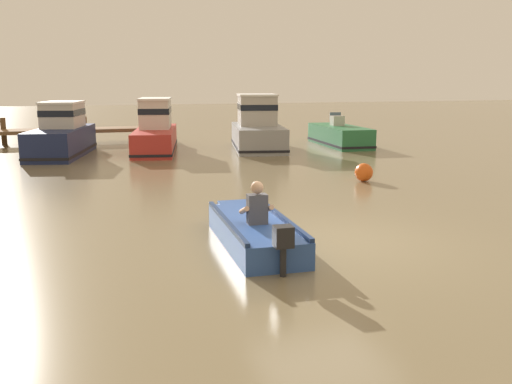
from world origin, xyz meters
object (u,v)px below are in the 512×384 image
object	(u,v)px
rowboat_with_person	(254,231)
moored_boat_red	(156,132)
moored_boat_navy	(62,135)
mooring_buoy	(364,172)
moored_boat_grey	(258,129)
moored_boat_green	(339,136)

from	to	relation	value
rowboat_with_person	moored_boat_red	world-z (taller)	moored_boat_red
rowboat_with_person	moored_boat_navy	size ratio (longest dim) A/B	0.73
moored_boat_red	mooring_buoy	world-z (taller)	moored_boat_red
rowboat_with_person	moored_boat_grey	world-z (taller)	moored_boat_grey
moored_boat_navy	mooring_buoy	xyz separation A→B (m)	(8.46, -8.69, -0.52)
moored_boat_green	moored_boat_red	bearing A→B (deg)	175.92
moored_boat_green	moored_boat_navy	bearing A→B (deg)	179.03
rowboat_with_person	mooring_buoy	distance (m)	7.11
moored_boat_red	moored_boat_grey	world-z (taller)	moored_boat_grey
moored_boat_red	moored_boat_green	world-z (taller)	moored_boat_red
moored_boat_navy	moored_boat_red	size ratio (longest dim) A/B	0.88
moored_boat_navy	moored_boat_grey	distance (m)	7.91
rowboat_with_person	moored_boat_green	size ratio (longest dim) A/B	0.82
moored_boat_navy	mooring_buoy	distance (m)	12.14
moored_boat_navy	rowboat_with_person	bearing A→B (deg)	-75.70
moored_boat_green	mooring_buoy	world-z (taller)	moored_boat_green
mooring_buoy	moored_boat_navy	bearing A→B (deg)	134.22
moored_boat_red	moored_boat_grey	distance (m)	4.29
moored_boat_grey	moored_boat_green	distance (m)	3.92
moored_boat_grey	moored_boat_navy	bearing A→B (deg)	177.92
moored_boat_grey	moored_boat_green	xyz separation A→B (m)	(3.89, 0.09, -0.43)
rowboat_with_person	moored_boat_green	bearing A→B (deg)	58.69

